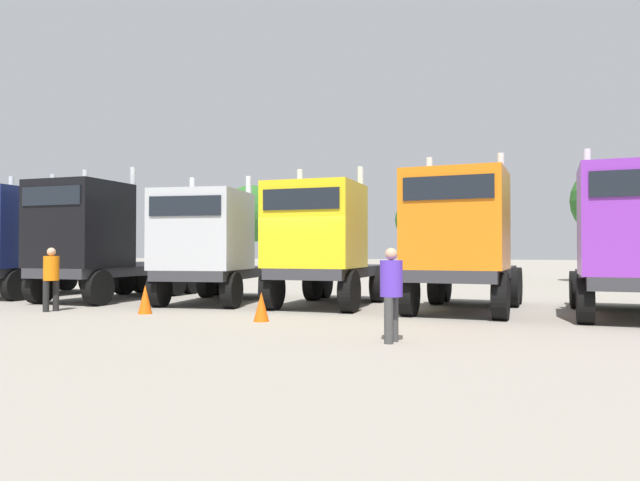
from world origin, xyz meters
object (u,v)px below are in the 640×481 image
at_px(visitor_in_hivis, 51,274).
at_px(visitor_with_camera, 391,288).
at_px(semi_truck_navy, 15,242).
at_px(traffic_cone_near, 261,307).
at_px(semi_truck_purple, 634,242).
at_px(traffic_cone_mid, 145,299).
at_px(semi_truck_black, 95,241).
at_px(semi_truck_orange, 460,240).
at_px(semi_truck_silver, 210,245).
at_px(semi_truck_yellow, 323,244).

bearing_deg(visitor_in_hivis, visitor_with_camera, -176.46).
distance_m(semi_truck_navy, traffic_cone_near, 11.67).
bearing_deg(semi_truck_purple, visitor_in_hivis, -76.88).
distance_m(semi_truck_purple, traffic_cone_mid, 12.00).
relative_size(semi_truck_black, visitor_with_camera, 3.84).
bearing_deg(semi_truck_orange, semi_truck_silver, -88.38).
xyz_separation_m(visitor_with_camera, traffic_cone_near, (-3.47, 2.11, -0.63)).
distance_m(semi_truck_black, traffic_cone_near, 8.07).
bearing_deg(visitor_in_hivis, semi_truck_black, -54.10).
xyz_separation_m(semi_truck_purple, visitor_in_hivis, (-14.42, -2.69, -0.83)).
relative_size(visitor_in_hivis, traffic_cone_mid, 2.28).
height_order(semi_truck_orange, traffic_cone_mid, semi_truck_orange).
relative_size(semi_truck_silver, visitor_in_hivis, 3.61).
xyz_separation_m(semi_truck_orange, traffic_cone_near, (-4.18, -3.22, -1.56)).
height_order(semi_truck_navy, traffic_cone_near, semi_truck_navy).
bearing_deg(visitor_with_camera, traffic_cone_mid, -13.10).
distance_m(visitor_with_camera, traffic_cone_near, 4.11).
height_order(visitor_with_camera, traffic_cone_mid, visitor_with_camera).
bearing_deg(semi_truck_purple, semi_truck_black, -88.25).
relative_size(semi_truck_yellow, visitor_in_hivis, 3.36).
height_order(semi_truck_black, semi_truck_orange, semi_truck_black).
bearing_deg(semi_truck_silver, semi_truck_yellow, 83.84).
height_order(semi_truck_navy, semi_truck_purple, semi_truck_navy).
distance_m(semi_truck_silver, traffic_cone_near, 5.03).
xyz_separation_m(semi_truck_orange, traffic_cone_mid, (-7.70, -2.68, -1.52)).
height_order(semi_truck_orange, traffic_cone_near, semi_truck_orange).
distance_m(semi_truck_orange, visitor_in_hivis, 10.90).
xyz_separation_m(visitor_with_camera, traffic_cone_mid, (-7.00, 2.65, -0.59)).
bearing_deg(traffic_cone_mid, visitor_in_hivis, -173.73).
relative_size(semi_truck_yellow, semi_truck_purple, 0.92).
bearing_deg(semi_truck_navy, semi_truck_yellow, 90.30).
bearing_deg(semi_truck_black, visitor_in_hivis, 18.95).
height_order(semi_truck_silver, traffic_cone_near, semi_truck_silver).
distance_m(semi_truck_navy, traffic_cone_mid, 8.21).
bearing_deg(visitor_in_hivis, semi_truck_orange, -146.96).
height_order(semi_truck_navy, traffic_cone_mid, semi_truck_navy).
relative_size(semi_truck_navy, visitor_with_camera, 3.52).
relative_size(visitor_in_hivis, traffic_cone_near, 2.53).
height_order(visitor_in_hivis, visitor_with_camera, visitor_in_hivis).
bearing_deg(semi_truck_silver, semi_truck_black, -92.29).
xyz_separation_m(semi_truck_navy, semi_truck_silver, (7.69, -0.07, -0.14)).
xyz_separation_m(visitor_in_hivis, visitor_with_camera, (9.75, -2.35, -0.02)).
distance_m(semi_truck_navy, visitor_in_hivis, 5.85).
relative_size(semi_truck_yellow, traffic_cone_near, 8.50).
distance_m(semi_truck_black, visitor_in_hivis, 3.21).
xyz_separation_m(semi_truck_navy, visitor_in_hivis, (4.72, -3.34, -0.94)).
bearing_deg(visitor_in_hivis, semi_truck_purple, -152.33).
relative_size(traffic_cone_near, traffic_cone_mid, 0.90).
relative_size(semi_truck_silver, traffic_cone_mid, 8.24).
bearing_deg(semi_truck_black, semi_truck_orange, 90.55).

